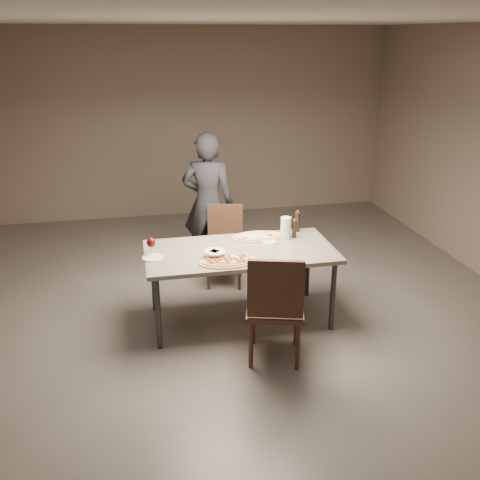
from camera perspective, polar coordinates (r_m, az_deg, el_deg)
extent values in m
plane|color=#5E5751|center=(5.42, 0.00, -8.41)|extent=(7.00, 7.00, 0.00)
plane|color=silver|center=(4.72, 0.00, 22.68)|extent=(7.00, 7.00, 0.00)
plane|color=gray|center=(8.27, -5.06, 12.19)|extent=(6.00, 0.00, 6.00)
plane|color=gray|center=(1.95, 23.24, -21.75)|extent=(6.00, 0.00, 6.00)
cube|color=slate|center=(5.10, 0.00, -1.26)|extent=(1.80, 0.90, 0.04)
cylinder|color=#333335|center=(4.84, -8.72, -7.75)|extent=(0.05, 0.05, 0.71)
cylinder|color=#333335|center=(5.15, 9.86, -5.92)|extent=(0.05, 0.05, 0.71)
cylinder|color=#333335|center=(5.50, -9.21, -4.08)|extent=(0.05, 0.05, 0.71)
cylinder|color=#333335|center=(5.78, 7.24, -2.69)|extent=(0.05, 0.05, 0.71)
ellipsoid|color=white|center=(4.85, -0.73, -1.69)|extent=(0.05, 0.05, 0.01)
ellipsoid|color=white|center=(4.83, -0.34, -1.82)|extent=(0.05, 0.05, 0.01)
ellipsoid|color=white|center=(4.80, 0.72, -1.95)|extent=(0.05, 0.05, 0.01)
ellipsoid|color=white|center=(4.74, -0.72, -2.28)|extent=(0.05, 0.05, 0.01)
ellipsoid|color=white|center=(4.74, -1.88, -2.31)|extent=(0.05, 0.05, 0.01)
cube|color=#213617|center=(4.78, -3.29, -2.15)|extent=(0.06, 0.15, 0.01)
cube|color=#213617|center=(4.79, -2.74, -2.06)|extent=(0.06, 0.15, 0.01)
cube|color=#213617|center=(4.78, -2.11, -2.13)|extent=(0.05, 0.15, 0.01)
cube|color=#213617|center=(4.78, -1.53, -2.09)|extent=(0.04, 0.15, 0.01)
cube|color=#213617|center=(4.81, -1.00, -1.97)|extent=(0.02, 0.15, 0.01)
cube|color=#213617|center=(4.79, -0.37, -2.04)|extent=(0.05, 0.15, 0.01)
cube|color=#213617|center=(4.80, 0.19, -1.99)|extent=(0.03, 0.15, 0.01)
cube|color=#213617|center=(4.83, 0.71, -1.86)|extent=(0.06, 0.15, 0.01)
cylinder|color=#BB7676|center=(5.46, 2.79, 0.90)|extent=(0.06, 0.06, 0.00)
cylinder|color=#BB7676|center=(5.30, 0.55, 0.29)|extent=(0.06, 0.06, 0.00)
cylinder|color=#BB7676|center=(5.38, 3.14, 0.57)|extent=(0.06, 0.06, 0.00)
cylinder|color=#BB7676|center=(5.36, 3.36, 0.48)|extent=(0.06, 0.06, 0.00)
cylinder|color=beige|center=(4.91, -2.74, -1.53)|extent=(0.17, 0.17, 0.07)
torus|color=beige|center=(4.90, -2.74, -1.27)|extent=(0.20, 0.20, 0.03)
cube|color=#9B653E|center=(4.91, -2.47, -1.35)|extent=(0.06, 0.05, 0.04)
cube|color=#9B653E|center=(4.93, -2.79, -1.27)|extent=(0.05, 0.06, 0.04)
cube|color=#9B653E|center=(4.90, -3.02, -1.39)|extent=(0.06, 0.05, 0.04)
cube|color=#9B653E|center=(4.88, -2.70, -1.48)|extent=(0.05, 0.06, 0.04)
cylinder|color=white|center=(5.26, 3.18, -0.23)|extent=(0.13, 0.13, 0.02)
cylinder|color=#A8923D|center=(5.26, 3.18, -0.20)|extent=(0.09, 0.09, 0.00)
cylinder|color=black|center=(5.57, 6.13, 1.83)|extent=(0.05, 0.05, 0.19)
cylinder|color=black|center=(5.54, 6.17, 2.85)|extent=(0.06, 0.06, 0.02)
sphere|color=gold|center=(5.53, 6.18, 3.06)|extent=(0.02, 0.02, 0.02)
cylinder|color=black|center=(5.41, 5.82, 1.07)|extent=(0.04, 0.04, 0.16)
cylinder|color=black|center=(5.38, 5.85, 1.96)|extent=(0.05, 0.05, 0.02)
sphere|color=gold|center=(5.37, 5.86, 2.14)|extent=(0.02, 0.02, 0.02)
cylinder|color=silver|center=(5.36, 4.91, 1.30)|extent=(0.11, 0.11, 0.22)
cylinder|color=silver|center=(5.02, -9.37, -1.64)|extent=(0.07, 0.07, 0.01)
cylinder|color=silver|center=(5.00, -9.40, -1.15)|extent=(0.01, 0.01, 0.09)
ellipsoid|color=#460A0B|center=(4.97, -9.46, -0.26)|extent=(0.08, 0.08, 0.10)
cylinder|color=white|center=(4.96, -9.33, -1.87)|extent=(0.19, 0.19, 0.01)
cube|color=#3F261A|center=(4.63, 3.77, -7.32)|extent=(0.59, 0.59, 0.04)
cylinder|color=#3F261A|center=(4.59, 1.17, -11.10)|extent=(0.04, 0.04, 0.45)
cylinder|color=#3F261A|center=(4.59, 6.16, -11.23)|extent=(0.04, 0.04, 0.45)
cylinder|color=#3F261A|center=(4.93, 1.41, -8.68)|extent=(0.04, 0.04, 0.45)
cylinder|color=#3F261A|center=(4.93, 6.03, -8.79)|extent=(0.04, 0.04, 0.45)
cube|color=#3F261A|center=(4.30, 3.83, -5.25)|extent=(0.45, 0.17, 0.50)
cube|color=#3F261A|center=(6.00, -1.67, -1.05)|extent=(0.50, 0.50, 0.04)
cylinder|color=#3F261A|center=(6.23, 0.01, -2.30)|extent=(0.03, 0.03, 0.39)
cylinder|color=#3F261A|center=(6.25, -3.13, -2.26)|extent=(0.03, 0.03, 0.39)
cylinder|color=#3F261A|center=(5.92, -0.08, -3.62)|extent=(0.03, 0.03, 0.39)
cylinder|color=#3F261A|center=(5.94, -3.39, -3.57)|extent=(0.03, 0.03, 0.39)
cube|color=#3F261A|center=(6.08, -1.59, 1.86)|extent=(0.40, 0.13, 0.44)
imported|color=black|center=(6.23, -3.43, 3.91)|extent=(0.71, 0.59, 1.67)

